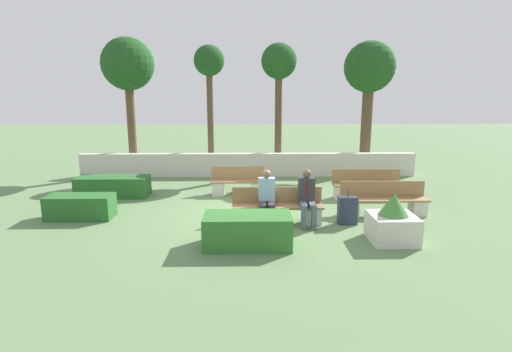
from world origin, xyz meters
The scene contains 17 objects.
ground_plane centered at (0.00, 0.00, 0.00)m, with size 60.00×60.00×0.00m, color #607F51.
perimeter_wall centered at (0.00, 4.78, 0.43)m, with size 12.43×0.30×0.86m.
bench_front centered at (0.70, -0.71, 0.34)m, with size 2.17×0.48×0.84m.
bench_left_side centered at (-0.33, 2.05, 0.31)m, with size 1.64×0.49×0.84m.
bench_right_side centered at (3.47, -0.12, 0.34)m, with size 2.18×0.48×0.84m.
bench_back centered at (3.52, 1.54, 0.33)m, with size 2.04×0.48×0.84m.
person_seated_man centered at (1.39, -0.86, 0.72)m, with size 0.38×0.63×1.32m.
person_seated_woman centered at (0.44, -0.86, 0.72)m, with size 0.38×0.63×1.31m.
hedge_block_near_left centered at (-0.01, -2.18, 0.33)m, with size 1.77×0.88×0.66m.
hedge_block_near_right centered at (-4.08, 1.89, 0.30)m, with size 2.11×0.80×0.61m.
hedge_block_mid_left centered at (-4.18, -0.26, 0.29)m, with size 1.60×0.68×0.59m.
planter_corner_left centered at (3.03, -1.96, 0.42)m, with size 0.93×0.93×1.03m.
suitcase centered at (2.36, -0.82, 0.33)m, with size 0.45×0.24×0.87m.
tree_leftmost centered at (-4.45, 5.46, 4.00)m, with size 1.94×1.94×5.08m.
tree_center_left centered at (-1.47, 5.79, 3.97)m, with size 1.16×1.16×4.84m.
tree_center_right centered at (1.15, 5.41, 3.97)m, with size 1.32×1.32×4.87m.
tree_rightmost centered at (4.56, 5.50, 3.84)m, with size 1.90×1.90×4.97m.
Camera 1 is at (0.02, -9.88, 3.08)m, focal length 28.00 mm.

